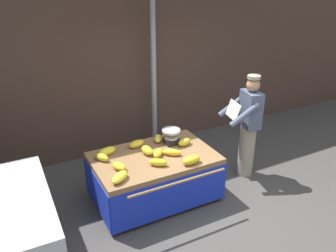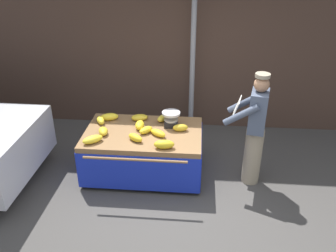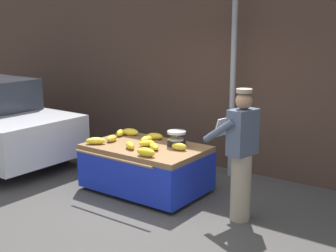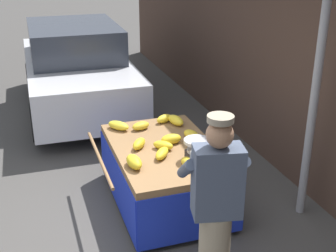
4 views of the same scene
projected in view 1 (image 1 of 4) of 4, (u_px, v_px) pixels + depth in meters
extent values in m
plane|color=#423F3D|center=(217.00, 216.00, 4.87)|extent=(60.00, 60.00, 0.00)
cube|color=#473328|center=(139.00, 46.00, 6.21)|extent=(16.00, 0.24, 3.81)
cylinder|color=gray|center=(154.00, 72.00, 6.08)|extent=(0.09, 0.09, 3.06)
cube|color=olive|center=(154.00, 158.00, 5.01)|extent=(1.75, 1.13, 0.08)
cylinder|color=black|center=(103.00, 193.00, 4.82)|extent=(0.05, 0.65, 0.65)
cylinder|color=#B7B7BC|center=(101.00, 194.00, 4.80)|extent=(0.01, 0.12, 0.12)
cylinder|color=black|center=(200.00, 166.00, 5.49)|extent=(0.05, 0.65, 0.65)
cylinder|color=#B7B7BC|center=(201.00, 165.00, 5.50)|extent=(0.01, 0.12, 0.12)
cylinder|color=#4C4742|center=(141.00, 164.00, 5.55)|extent=(0.05, 0.05, 0.63)
cube|color=#192DB2|center=(172.00, 197.00, 4.69)|extent=(1.75, 0.02, 0.57)
cube|color=#192DB2|center=(139.00, 160.00, 5.60)|extent=(1.75, 0.02, 0.57)
cube|color=#192DB2|center=(97.00, 193.00, 4.77)|extent=(0.02, 1.13, 0.57)
cube|color=#192DB2|center=(204.00, 163.00, 5.51)|extent=(0.02, 1.13, 0.57)
cylinder|color=olive|center=(179.00, 182.00, 4.40)|extent=(1.40, 0.04, 0.04)
cube|color=black|center=(171.00, 141.00, 5.33)|extent=(0.20, 0.20, 0.09)
cylinder|color=#B7B7BC|center=(171.00, 135.00, 5.28)|extent=(0.02, 0.02, 0.11)
cylinder|color=#B7B7BC|center=(171.00, 131.00, 5.25)|extent=(0.28, 0.28, 0.03)
cylinder|color=#B7B7BC|center=(171.00, 137.00, 5.30)|extent=(0.21, 0.21, 0.03)
ellipsoid|color=gold|center=(191.00, 160.00, 4.76)|extent=(0.29, 0.16, 0.12)
ellipsoid|color=yellow|center=(158.00, 139.00, 5.39)|extent=(0.21, 0.25, 0.10)
ellipsoid|color=yellow|center=(120.00, 177.00, 4.38)|extent=(0.32, 0.30, 0.10)
ellipsoid|color=gold|center=(137.00, 144.00, 5.22)|extent=(0.29, 0.20, 0.10)
ellipsoid|color=gold|center=(119.00, 166.00, 4.63)|extent=(0.20, 0.26, 0.10)
ellipsoid|color=gold|center=(158.00, 153.00, 4.97)|extent=(0.24, 0.26, 0.10)
ellipsoid|color=gold|center=(185.00, 142.00, 5.27)|extent=(0.25, 0.16, 0.11)
ellipsoid|color=gold|center=(158.00, 162.00, 4.72)|extent=(0.27, 0.24, 0.11)
ellipsoid|color=yellow|center=(107.00, 151.00, 4.99)|extent=(0.31, 0.20, 0.12)
ellipsoid|color=gold|center=(172.00, 152.00, 4.99)|extent=(0.29, 0.25, 0.10)
ellipsoid|color=gold|center=(147.00, 150.00, 5.02)|extent=(0.14, 0.25, 0.12)
ellipsoid|color=yellow|center=(102.00, 157.00, 4.85)|extent=(0.21, 0.26, 0.10)
cylinder|color=gray|center=(246.00, 150.00, 5.71)|extent=(0.26, 0.26, 0.88)
cube|color=#475166|center=(251.00, 109.00, 5.41)|extent=(0.30, 0.42, 0.58)
sphere|color=#9E7051|center=(253.00, 85.00, 5.25)|extent=(0.21, 0.21, 0.21)
cylinder|color=gray|center=(254.00, 77.00, 5.20)|extent=(0.20, 0.20, 0.05)
cylinder|color=#475166|center=(245.00, 115.00, 5.17)|extent=(0.49, 0.18, 0.37)
cylinder|color=#475166|center=(232.00, 105.00, 5.54)|extent=(0.49, 0.18, 0.37)
cube|color=silver|center=(233.00, 110.00, 5.33)|extent=(0.16, 0.35, 0.25)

